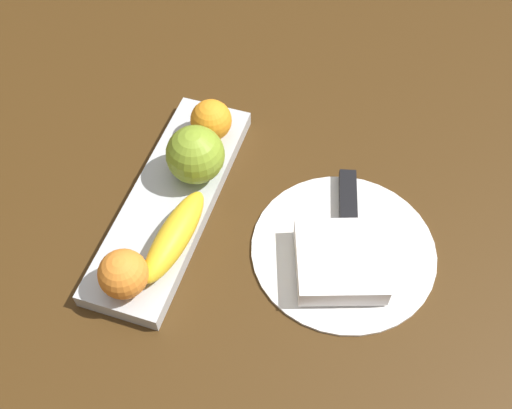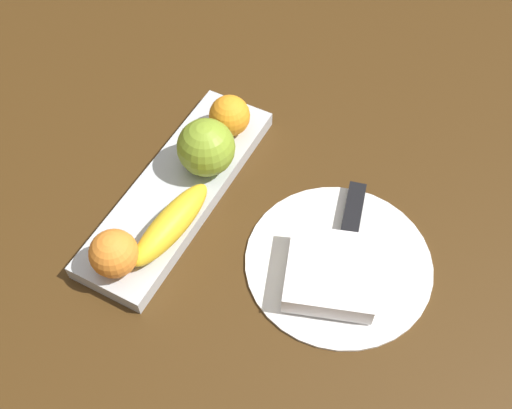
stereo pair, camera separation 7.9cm
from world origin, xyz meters
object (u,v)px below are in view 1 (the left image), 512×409
Objects in this scene: banana at (175,236)px; folded_napkin at (340,261)px; orange_near_apple at (211,120)px; knife at (348,206)px; dinner_plate at (344,249)px; apple at (195,155)px; orange_near_banana at (123,274)px; fruit_tray at (172,200)px.

banana is 1.31× the size of folded_napkin.
orange_near_apple reaches higher than knife.
banana is 0.22m from folded_napkin.
knife is at bearing -171.83° from dinner_plate.
apple is 0.08m from orange_near_apple.
orange_near_apple and orange_near_banana have the same top height.
orange_near_banana is at bearing -64.34° from folded_napkin.
banana is 2.42× the size of orange_near_banana.
orange_near_banana is at bearing -18.72° from banana.
fruit_tray is 0.25m from knife.
apple is at bearing -166.95° from banana.
fruit_tray is at bearing -90.00° from dinner_plate.
apple is at bearing -108.91° from folded_napkin.
apple reaches higher than orange_near_apple.
orange_near_apple reaches higher than dinner_plate.
orange_near_apple is (-0.12, 0.01, 0.04)m from fruit_tray.
knife is at bearing 94.69° from apple.
folded_napkin reaches higher than knife.
apple is 1.32× the size of orange_near_banana.
fruit_tray is 0.09m from banana.
orange_near_apple is at bearing 173.14° from fruit_tray.
folded_napkin is (0.16, 0.23, -0.03)m from orange_near_apple.
banana is 2.45× the size of orange_near_apple.
knife is (-0.14, 0.20, -0.03)m from banana.
apple is at bearing -99.11° from knife.
folded_napkin is at bearing -8.27° from knife.
banana is at bearing -71.05° from dinner_plate.
orange_near_banana is 0.32m from knife.
orange_near_banana is at bearing -58.72° from dinner_plate.
fruit_tray is 2.05× the size of knife.
fruit_tray is at bearing -24.24° from apple.
fruit_tray is 0.16m from orange_near_banana.
dinner_plate is at bearing -5.63° from knife.
apple is 1.34× the size of orange_near_apple.
banana is at bearing -78.93° from folded_napkin.
apple is 0.24m from dinner_plate.
fruit_tray is 1.48× the size of dinner_plate.
orange_near_apple is 0.28m from folded_napkin.
orange_near_apple is at bearing 177.42° from orange_near_banana.
orange_near_banana is (0.27, -0.01, 0.00)m from orange_near_apple.
orange_near_apple reaches higher than fruit_tray.
apple reaches higher than orange_near_banana.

